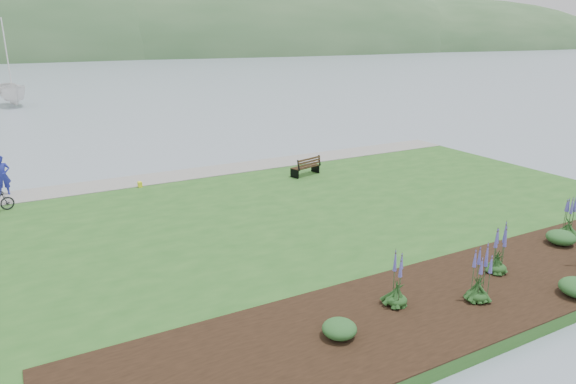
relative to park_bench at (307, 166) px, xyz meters
The scene contains 15 objects.
ground 6.38m from the park_bench, 144.74° to the right, with size 600.00×600.00×0.00m, color gray.
lawn 7.68m from the park_bench, 132.41° to the right, with size 34.00×20.00×0.40m, color #26571E.
shoreline_path 6.12m from the park_bench, 147.77° to the left, with size 34.00×2.20×0.03m, color gray.
garden_bed 13.63m from the park_bench, 99.12° to the right, with size 24.00×4.40×0.04m, color black.
far_hillside 167.02m from the park_bench, 84.90° to the left, with size 580.00×80.00×38.00m, color #335932, non-canonical shape.
park_bench is the anchor object (origin of this frame).
person 14.75m from the park_bench, 164.85° to the left, with size 0.82×0.56×2.24m, color navy.
sailboat 43.53m from the park_bench, 106.97° to the left, with size 11.21×11.41×29.54m, color silver.
pannier 8.62m from the park_bench, 165.68° to the left, with size 0.16×0.25×0.26m, color #F4F51C.
echium_0 14.20m from the park_bench, 100.84° to the right, with size 0.62×0.62×1.77m.
echium_1 13.00m from the park_bench, 93.20° to the right, with size 0.62×0.62×1.77m.
echium_3 12.84m from the park_bench, 71.39° to the right, with size 0.62×0.62×1.81m.
echium_4 13.92m from the park_bench, 110.45° to the right, with size 0.62×0.62×1.90m.
shrub_0 15.35m from the park_bench, 117.73° to the right, with size 0.88×0.88×0.44m, color #1E4C21.
shrub_2 12.92m from the park_bench, 75.82° to the right, with size 1.00×1.00×0.50m, color #1E4C21.
Camera 1 is at (-8.49, -19.12, 7.70)m, focal length 32.00 mm.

